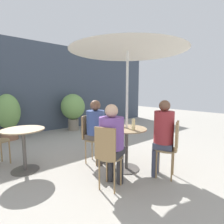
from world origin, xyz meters
TOP-DOWN VIEW (x-y plane):
  - ground_plane at (0.00, 0.00)m, footprint 20.00×20.00m
  - storefront_wall at (0.00, 3.99)m, footprint 10.00×0.06m
  - cafe_table_near at (0.21, 0.05)m, footprint 0.70×0.70m
  - cafe_table_far at (-1.21, 1.17)m, footprint 0.71×0.71m
  - bistro_chair_0 at (-0.11, 0.74)m, footprint 0.40×0.41m
  - bistro_chair_1 at (-0.49, -0.27)m, footprint 0.41×0.40m
  - bistro_chair_2 at (0.52, -0.64)m, footprint 0.40×0.41m
  - seated_person_0 at (-0.05, 0.61)m, footprint 0.40×0.42m
  - seated_person_1 at (-0.36, -0.21)m, footprint 0.44×0.42m
  - seated_person_2 at (0.46, -0.51)m, footprint 0.37×0.38m
  - beer_glass_0 at (0.24, 0.22)m, footprint 0.07×0.07m
  - beer_glass_1 at (0.19, -0.12)m, footprint 0.06×0.06m
  - potted_plant_0 at (-1.02, 3.58)m, footprint 0.65×0.65m
  - potted_plant_1 at (0.97, 3.47)m, footprint 0.83×0.83m
  - umbrella at (0.21, 0.05)m, footprint 1.95×1.95m

SIDE VIEW (x-z plane):
  - ground_plane at x=0.00m, z-range 0.00..0.00m
  - cafe_table_near at x=0.21m, z-range 0.15..0.91m
  - cafe_table_far at x=-1.21m, z-range 0.15..0.91m
  - bistro_chair_0 at x=-0.11m, z-range 0.10..1.02m
  - bistro_chair_1 at x=-0.49m, z-range 0.10..1.02m
  - bistro_chair_2 at x=0.52m, z-range 0.10..1.02m
  - seated_person_1 at x=-0.36m, z-range 0.12..1.34m
  - potted_plant_0 at x=-1.02m, z-range 0.07..1.39m
  - seated_person_0 at x=-0.05m, z-range 0.12..1.35m
  - seated_person_2 at x=0.46m, z-range 0.13..1.39m
  - potted_plant_1 at x=0.97m, z-range 0.15..1.43m
  - beer_glass_0 at x=0.24m, z-range 0.75..0.92m
  - beer_glass_1 at x=0.19m, z-range 0.75..0.94m
  - storefront_wall at x=0.00m, z-range 0.00..3.00m
  - umbrella at x=0.21m, z-range 1.03..3.36m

